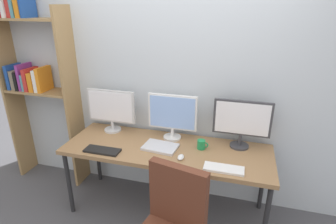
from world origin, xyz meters
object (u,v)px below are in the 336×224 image
object	(u,v)px
monitor_left	(111,109)
monitor_center	(172,115)
monitor_right	(242,121)
laptop_closed	(160,147)
coffee_mug	(201,144)
desk	(167,153)
keyboard_left	(102,150)
keyboard_right	(224,169)
bookshelf	(32,70)
computer_mouse	(181,157)

from	to	relation	value
monitor_left	monitor_center	distance (m)	0.67
monitor_right	laptop_closed	distance (m)	0.80
monitor_center	coffee_mug	distance (m)	0.41
monitor_left	monitor_center	world-z (taller)	monitor_center
desk	keyboard_left	xyz separation A→B (m)	(-0.56, -0.23, 0.06)
keyboard_left	monitor_right	bearing A→B (deg)	19.79
monitor_right	coffee_mug	world-z (taller)	monitor_right
desk	keyboard_right	distance (m)	0.61
monitor_right	bookshelf	bearing A→B (deg)	179.57
keyboard_right	laptop_closed	xyz separation A→B (m)	(-0.62, 0.21, 0.00)
monitor_right	computer_mouse	world-z (taller)	monitor_right
computer_mouse	bookshelf	bearing A→B (deg)	167.75
bookshelf	monitor_right	distance (m)	2.30
bookshelf	monitor_right	world-z (taller)	bookshelf
monitor_left	laptop_closed	world-z (taller)	monitor_left
monitor_left	keyboard_right	distance (m)	1.33
keyboard_left	keyboard_right	xyz separation A→B (m)	(1.12, 0.00, 0.00)
monitor_center	monitor_right	xyz separation A→B (m)	(0.67, -0.00, 0.01)
desk	laptop_closed	world-z (taller)	laptop_closed
desk	monitor_right	xyz separation A→B (m)	(0.67, 0.21, 0.32)
monitor_left	monitor_right	size ratio (longest dim) A/B	1.00
monitor_right	computer_mouse	distance (m)	0.67
monitor_center	keyboard_right	world-z (taller)	monitor_center
monitor_right	keyboard_right	world-z (taller)	monitor_right
bookshelf	monitor_left	world-z (taller)	bookshelf
keyboard_left	monitor_left	bearing A→B (deg)	103.88
monitor_right	coffee_mug	size ratio (longest dim) A/B	5.00
keyboard_left	monitor_center	bearing A→B (deg)	38.30
monitor_right	coffee_mug	distance (m)	0.43
monitor_center	computer_mouse	bearing A→B (deg)	-64.48
bookshelf	keyboard_left	bearing A→B (deg)	-23.69
desk	monitor_center	xyz separation A→B (m)	(0.00, 0.21, 0.31)
bookshelf	coffee_mug	xyz separation A→B (m)	(1.93, -0.16, -0.56)
desk	computer_mouse	size ratio (longest dim) A/B	20.61
bookshelf	monitor_left	bearing A→B (deg)	-1.03
desk	bookshelf	distance (m)	1.75
keyboard_right	laptop_closed	world-z (taller)	laptop_closed
desk	coffee_mug	size ratio (longest dim) A/B	18.67
bookshelf	keyboard_left	size ratio (longest dim) A/B	6.49
bookshelf	keyboard_right	world-z (taller)	bookshelf
keyboard_left	computer_mouse	distance (m)	0.74
monitor_left	keyboard_left	xyz separation A→B (m)	(0.11, -0.44, -0.24)
monitor_right	keyboard_right	distance (m)	0.52
monitor_right	laptop_closed	xyz separation A→B (m)	(-0.73, -0.23, -0.26)
desk	keyboard_right	world-z (taller)	keyboard_right
bookshelf	laptop_closed	distance (m)	1.68
laptop_closed	coffee_mug	bearing A→B (deg)	19.62
coffee_mug	monitor_center	bearing A→B (deg)	156.49
keyboard_right	coffee_mug	size ratio (longest dim) A/B	3.13
keyboard_left	laptop_closed	xyz separation A→B (m)	(0.50, 0.21, 0.00)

